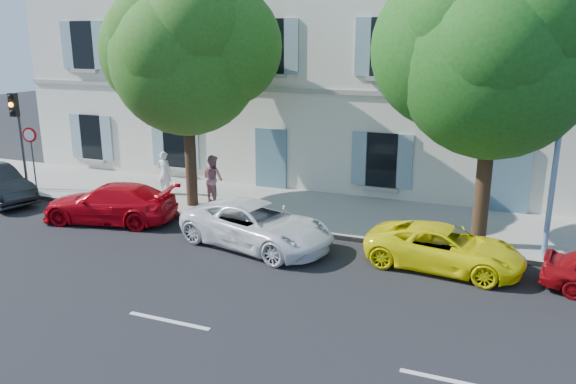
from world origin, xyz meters
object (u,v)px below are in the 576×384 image
at_px(pedestrian_b, 213,179).
at_px(pedestrian_a, 165,173).
at_px(tree_left, 186,60).
at_px(car_yellow_supercar, 444,248).
at_px(car_white_coupe, 257,225).
at_px(street_lamp, 564,101).
at_px(traffic_light, 17,120).
at_px(road_sign, 31,145).
at_px(car_red_coupe, 110,203).
at_px(tree_right, 495,62).

bearing_deg(pedestrian_b, pedestrian_a, 15.28).
xyz_separation_m(tree_left, pedestrian_b, (0.52, 0.60, -4.17)).
bearing_deg(car_yellow_supercar, pedestrian_a, 79.60).
height_order(car_white_coupe, street_lamp, street_lamp).
bearing_deg(traffic_light, road_sign, -2.95).
relative_size(car_red_coupe, road_sign, 1.78).
bearing_deg(traffic_light, pedestrian_b, 8.80).
bearing_deg(car_red_coupe, car_yellow_supercar, 79.33).
height_order(tree_left, pedestrian_b, tree_left).
bearing_deg(car_white_coupe, car_red_coupe, 101.05).
bearing_deg(car_red_coupe, street_lamp, 84.97).
bearing_deg(road_sign, tree_right, 0.61).
relative_size(car_yellow_supercar, tree_left, 0.52).
bearing_deg(car_white_coupe, road_sign, 93.26).
relative_size(car_white_coupe, car_yellow_supercar, 1.14).
relative_size(tree_left, tree_right, 0.97).
height_order(road_sign, street_lamp, street_lamp).
distance_m(car_yellow_supercar, road_sign, 15.77).
bearing_deg(tree_left, pedestrian_a, 152.84).
distance_m(car_yellow_supercar, tree_left, 10.34).
bearing_deg(car_white_coupe, traffic_light, 93.67).
distance_m(tree_left, tree_right, 9.75).
relative_size(car_yellow_supercar, road_sign, 1.64).
bearing_deg(street_lamp, car_red_coupe, -173.74).
xyz_separation_m(street_lamp, pedestrian_a, (-13.20, 1.72, -3.40)).
relative_size(car_yellow_supercar, street_lamp, 0.55).
height_order(road_sign, pedestrian_b, road_sign).
height_order(tree_right, street_lamp, tree_right).
relative_size(car_red_coupe, pedestrian_a, 2.69).
distance_m(car_yellow_supercar, traffic_light, 16.47).
bearing_deg(road_sign, traffic_light, 177.05).
bearing_deg(traffic_light, tree_left, 4.76).
xyz_separation_m(car_red_coupe, car_white_coupe, (5.46, -0.26, 0.01)).
bearing_deg(street_lamp, traffic_light, 179.27).
bearing_deg(tree_left, tree_right, -2.71).
height_order(car_white_coupe, tree_right, tree_right).
bearing_deg(tree_left, pedestrian_b, 48.99).
height_order(tree_left, traffic_light, tree_left).
xyz_separation_m(car_yellow_supercar, pedestrian_b, (-8.47, 2.78, 0.44)).
relative_size(tree_left, pedestrian_a, 4.76).
distance_m(car_yellow_supercar, pedestrian_b, 8.92).
bearing_deg(car_white_coupe, pedestrian_b, 59.19).
xyz_separation_m(car_white_coupe, street_lamp, (7.76, 1.71, 3.72)).
height_order(tree_left, tree_right, tree_right).
relative_size(car_yellow_supercar, pedestrian_b, 2.37).
relative_size(car_red_coupe, street_lamp, 0.59).
bearing_deg(pedestrian_b, car_white_coupe, 157.90).
distance_m(tree_right, street_lamp, 2.01).
distance_m(car_red_coupe, pedestrian_b, 3.69).
height_order(car_white_coupe, road_sign, road_sign).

